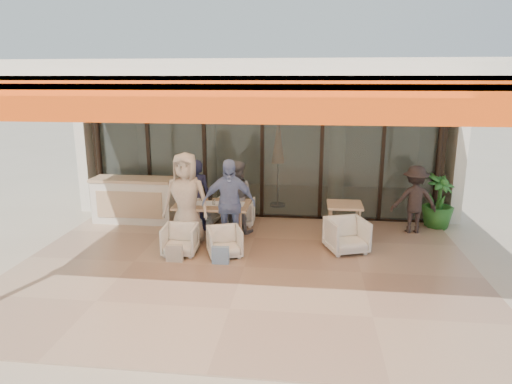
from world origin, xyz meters
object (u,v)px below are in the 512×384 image
host_counter (134,200)px  chair_near_right (224,241)px  diner_grey (236,197)px  diner_cream (186,200)px  chair_far_left (203,209)px  side_table (344,209)px  chair_far_right (240,211)px  side_chair (347,234)px  standing_woman (414,200)px  diner_navy (197,196)px  potted_palm (438,201)px  diner_periwinkle (229,204)px  chair_near_left (180,239)px  dining_table (212,206)px

host_counter → chair_near_right: (2.41, -1.80, -0.22)m
diner_grey → diner_cream: size_ratio=0.84×
chair_far_left → side_table: bearing=177.6°
host_counter → side_table: bearing=-6.8°
chair_far_left → chair_near_right: bearing=123.4°
chair_far_right → side_chair: bearing=145.9°
chair_near_right → diner_cream: 1.16m
chair_far_left → chair_far_right: 0.84m
diner_cream → standing_woman: bearing=17.7°
side_chair → diner_cream: bearing=160.1°
standing_woman → side_chair: bearing=37.6°
diner_navy → side_table: 3.10m
side_table → diner_grey: bearing=176.1°
host_counter → standing_woman: (6.15, -0.03, 0.20)m
chair_far_left → potted_palm: potted_palm is taller
chair_far_right → diner_navy: bearing=28.6°
chair_far_right → diner_periwinkle: size_ratio=0.38×
diner_periwinkle → potted_palm: bearing=13.9°
chair_near_right → diner_navy: bearing=100.9°
diner_navy → side_chair: 3.25m
diner_periwinkle → standing_woman: (3.74, 1.27, -0.14)m
chair_near_left → diner_grey: diner_grey is taller
chair_near_left → side_table: (3.10, 1.24, 0.32)m
dining_table → diner_navy: 0.61m
diner_cream → diner_periwinkle: (0.84, -0.00, -0.05)m
diner_cream → diner_grey: bearing=49.2°
chair_far_left → side_table: side_table is taller
host_counter → diner_navy: 1.64m
chair_near_right → potted_palm: potted_palm is taller
chair_far_left → diner_navy: bearing=99.6°
diner_periwinkle → side_table: 2.39m
chair_near_right → diner_grey: (0.00, 1.40, 0.47)m
chair_far_right → diner_cream: 1.74m
chair_far_left → diner_navy: diner_navy is taller
chair_far_left → chair_near_left: size_ratio=1.06×
diner_navy → standing_woman: (4.58, 0.37, -0.05)m
diner_cream → potted_palm: 5.48m
chair_far_left → chair_far_right: size_ratio=1.01×
chair_near_left → host_counter: bearing=128.6°
dining_table → potted_palm: bearing=14.7°
chair_far_left → chair_near_left: bearing=99.6°
chair_far_right → potted_palm: (4.36, 0.31, 0.27)m
chair_far_left → diner_periwinkle: size_ratio=0.38×
dining_table → diner_navy: size_ratio=0.96×
side_chair → diner_navy: bearing=143.9°
host_counter → chair_near_right: host_counter is taller
chair_near_left → diner_grey: bearing=56.5°
chair_near_left → chair_near_right: size_ratio=1.03×
diner_grey → potted_palm: 4.43m
diner_navy → side_table: diner_navy is taller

